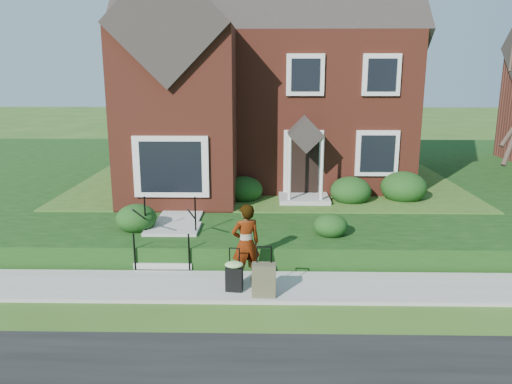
{
  "coord_description": "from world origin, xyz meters",
  "views": [
    {
      "loc": [
        -0.04,
        -10.26,
        4.66
      ],
      "look_at": [
        -0.28,
        2.0,
        1.73
      ],
      "focal_mm": 35.0,
      "sensor_mm": 36.0,
      "label": 1
    }
  ],
  "objects_px": {
    "woman": "(246,243)",
    "suitcase_olive": "(264,280)",
    "suitcase_black": "(234,275)",
    "front_steps": "(170,240)"
  },
  "relations": [
    {
      "from": "front_steps",
      "to": "suitcase_black",
      "type": "xyz_separation_m",
      "value": [
        1.79,
        -2.14,
        -0.02
      ]
    },
    {
      "from": "woman",
      "to": "suitcase_black",
      "type": "height_order",
      "value": "woman"
    },
    {
      "from": "suitcase_black",
      "to": "suitcase_olive",
      "type": "height_order",
      "value": "suitcase_olive"
    },
    {
      "from": "front_steps",
      "to": "suitcase_black",
      "type": "distance_m",
      "value": 2.79
    },
    {
      "from": "woman",
      "to": "suitcase_olive",
      "type": "bearing_deg",
      "value": 96.73
    },
    {
      "from": "suitcase_olive",
      "to": "front_steps",
      "type": "bearing_deg",
      "value": 137.49
    },
    {
      "from": "suitcase_black",
      "to": "woman",
      "type": "bearing_deg",
      "value": 72.96
    },
    {
      "from": "suitcase_olive",
      "to": "woman",
      "type": "bearing_deg",
      "value": 120.28
    },
    {
      "from": "suitcase_black",
      "to": "suitcase_olive",
      "type": "xyz_separation_m",
      "value": [
        0.64,
        -0.24,
        -0.01
      ]
    },
    {
      "from": "front_steps",
      "to": "suitcase_olive",
      "type": "distance_m",
      "value": 3.41
    }
  ]
}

